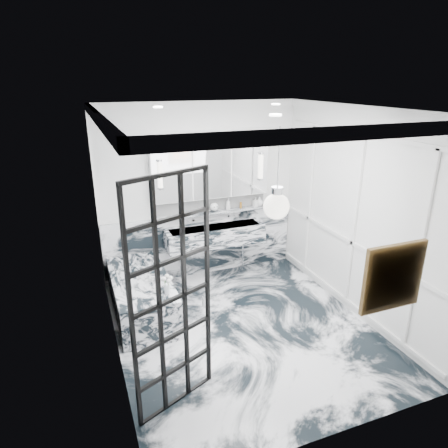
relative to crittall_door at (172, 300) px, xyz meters
name	(u,v)px	position (x,y,z in m)	size (l,w,h in m)	color
floor	(245,330)	(1.14, 0.87, -1.18)	(3.60, 3.60, 0.00)	white
ceiling	(249,109)	(1.14, 0.87, 1.62)	(3.60, 3.60, 0.00)	white
wall_back	(201,192)	(1.14, 2.67, 0.22)	(3.60, 3.60, 0.00)	white
wall_front	(339,305)	(1.14, -0.93, 0.22)	(3.60, 3.60, 0.00)	white
wall_left	(109,250)	(-0.46, 0.87, 0.22)	(3.60, 3.60, 0.00)	white
wall_right	(357,215)	(2.74, 0.87, 0.22)	(3.60, 3.60, 0.00)	white
marble_clad_back	(202,244)	(1.14, 2.65, -0.66)	(3.18, 0.05, 1.05)	white
marble_clad_left	(111,254)	(-0.45, 0.87, 0.16)	(0.02, 3.56, 2.68)	white
panel_molding	(355,222)	(2.72, 0.87, 0.12)	(0.03, 3.40, 2.30)	white
soap_bottle_a	(228,204)	(1.57, 2.58, 0.01)	(0.07, 0.07, 0.19)	#8C5919
soap_bottle_b	(255,202)	(2.06, 2.58, -0.01)	(0.07, 0.07, 0.15)	#4C4C51
soap_bottle_c	(259,201)	(2.14, 2.58, -0.01)	(0.12, 0.12, 0.16)	silver
face_pot	(214,207)	(1.33, 2.58, -0.02)	(0.14, 0.14, 0.14)	white
amber_bottle	(241,205)	(1.80, 2.58, -0.04)	(0.04, 0.04, 0.10)	#8C5919
flower_vase	(167,289)	(0.21, 1.23, -0.57)	(0.07, 0.07, 0.12)	silver
crittall_door	(172,300)	(0.00, 0.00, 0.00)	(0.88, 0.04, 2.36)	black
artwork	(393,277)	(1.70, -0.89, 0.35)	(0.51, 0.05, 0.51)	#B85212
pendant_light	(276,206)	(0.87, -0.32, 0.90)	(0.22, 0.22, 0.22)	white
trough_sink	(215,236)	(1.29, 2.43, -0.45)	(1.60, 0.45, 0.30)	silver
ledge	(211,213)	(1.29, 2.59, -0.11)	(1.90, 0.14, 0.04)	silver
subway_tile	(210,203)	(1.29, 2.65, 0.02)	(1.90, 0.03, 0.23)	white
mirror_cabinet	(211,167)	(1.29, 2.60, 0.64)	(1.90, 0.16, 1.00)	white
sconce_left	(160,175)	(0.47, 2.50, 0.60)	(0.07, 0.07, 0.40)	white
sconce_right	(261,166)	(2.11, 2.50, 0.60)	(0.07, 0.07, 0.40)	white
bathtub	(142,295)	(-0.04, 1.77, -0.91)	(0.75, 1.65, 0.55)	silver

